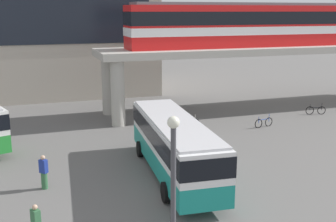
{
  "coord_description": "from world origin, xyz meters",
  "views": [
    {
      "loc": [
        -6.6,
        -18.28,
        8.92
      ],
      "look_at": [
        2.33,
        8.29,
        2.2
      ],
      "focal_mm": 44.81,
      "sensor_mm": 36.0,
      "label": 1
    }
  ],
  "objects_px": {
    "pedestrian_waiting_near_stop": "(44,173)",
    "bus_main": "(174,141)",
    "bicycle_silver": "(188,123)",
    "bicycle_black": "(316,110)",
    "train": "(263,24)",
    "bicycle_blue": "(264,123)"
  },
  "relations": [
    {
      "from": "pedestrian_waiting_near_stop",
      "to": "bus_main",
      "type": "bearing_deg",
      "value": -3.8
    },
    {
      "from": "bicycle_silver",
      "to": "bicycle_black",
      "type": "bearing_deg",
      "value": 2.0
    },
    {
      "from": "bicycle_silver",
      "to": "pedestrian_waiting_near_stop",
      "type": "xyz_separation_m",
      "value": [
        -11.24,
        -8.5,
        0.5
      ]
    },
    {
      "from": "train",
      "to": "bicycle_blue",
      "type": "distance_m",
      "value": 10.1
    },
    {
      "from": "bicycle_blue",
      "to": "train",
      "type": "bearing_deg",
      "value": 62.93
    },
    {
      "from": "bicycle_blue",
      "to": "pedestrian_waiting_near_stop",
      "type": "distance_m",
      "value": 18.19
    },
    {
      "from": "bus_main",
      "to": "pedestrian_waiting_near_stop",
      "type": "distance_m",
      "value": 6.99
    },
    {
      "from": "bus_main",
      "to": "bicycle_black",
      "type": "bearing_deg",
      "value": 29.51
    },
    {
      "from": "bicycle_silver",
      "to": "pedestrian_waiting_near_stop",
      "type": "bearing_deg",
      "value": -142.9
    },
    {
      "from": "bicycle_silver",
      "to": "bicycle_black",
      "type": "distance_m",
      "value": 12.23
    },
    {
      "from": "bicycle_black",
      "to": "bicycle_silver",
      "type": "bearing_deg",
      "value": -178.0
    },
    {
      "from": "bicycle_black",
      "to": "bus_main",
      "type": "bearing_deg",
      "value": -150.49
    },
    {
      "from": "bicycle_blue",
      "to": "pedestrian_waiting_near_stop",
      "type": "xyz_separation_m",
      "value": [
        -16.9,
        -6.72,
        0.5
      ]
    },
    {
      "from": "pedestrian_waiting_near_stop",
      "to": "train",
      "type": "bearing_deg",
      "value": 32.69
    },
    {
      "from": "train",
      "to": "bus_main",
      "type": "height_order",
      "value": "train"
    },
    {
      "from": "bicycle_silver",
      "to": "bicycle_blue",
      "type": "bearing_deg",
      "value": -17.48
    },
    {
      "from": "bus_main",
      "to": "bicycle_blue",
      "type": "relative_size",
      "value": 6.32
    },
    {
      "from": "bicycle_blue",
      "to": "bicycle_black",
      "type": "bearing_deg",
      "value": 18.59
    },
    {
      "from": "bus_main",
      "to": "pedestrian_waiting_near_stop",
      "type": "height_order",
      "value": "bus_main"
    },
    {
      "from": "bicycle_black",
      "to": "pedestrian_waiting_near_stop",
      "type": "relative_size",
      "value": 0.96
    },
    {
      "from": "bicycle_black",
      "to": "pedestrian_waiting_near_stop",
      "type": "distance_m",
      "value": 25.11
    },
    {
      "from": "bicycle_black",
      "to": "bicycle_blue",
      "type": "bearing_deg",
      "value": -161.41
    }
  ]
}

